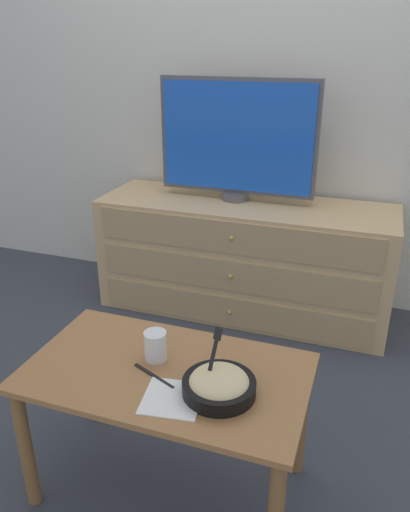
{
  "coord_description": "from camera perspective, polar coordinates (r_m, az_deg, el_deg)",
  "views": [
    {
      "loc": [
        0.57,
        -2.72,
        1.41
      ],
      "look_at": [
        0.05,
        -1.23,
        0.73
      ],
      "focal_mm": 35.0,
      "sensor_mm": 36.0,
      "label": 1
    }
  ],
  "objects": [
    {
      "name": "tv",
      "position": [
        2.62,
        3.7,
        13.19
      ],
      "size": [
        0.83,
        0.14,
        0.62
      ],
      "color": "#515156",
      "rests_on": "dresser"
    },
    {
      "name": "knife",
      "position": [
        1.55,
        -5.85,
        -13.48
      ],
      "size": [
        0.16,
        0.08,
        0.01
      ],
      "color": "black",
      "rests_on": "coffee_table"
    },
    {
      "name": "ground_plane",
      "position": [
        3.12,
        6.71,
        -3.62
      ],
      "size": [
        12.0,
        12.0,
        0.0
      ],
      "primitive_type": "plane",
      "color": "#383D47"
    },
    {
      "name": "dresser",
      "position": [
        2.75,
        4.45,
        -0.18
      ],
      "size": [
        1.56,
        0.52,
        0.62
      ],
      "color": "tan",
      "rests_on": "ground_plane"
    },
    {
      "name": "drink_cup",
      "position": [
        1.61,
        -5.67,
        -10.34
      ],
      "size": [
        0.07,
        0.07,
        0.1
      ],
      "color": "#9E6638",
      "rests_on": "coffee_table"
    },
    {
      "name": "coffee_table",
      "position": [
        1.63,
        -4.37,
        -15.1
      ],
      "size": [
        0.87,
        0.5,
        0.48
      ],
      "color": "#9E6B3D",
      "rests_on": "ground_plane"
    },
    {
      "name": "napkin",
      "position": [
        1.47,
        -3.77,
        -15.91
      ],
      "size": [
        0.19,
        0.19,
        0.0
      ],
      "color": "white",
      "rests_on": "coffee_table"
    },
    {
      "name": "takeout_bowl",
      "position": [
        1.47,
        1.62,
        -14.49
      ],
      "size": [
        0.21,
        0.21,
        0.19
      ],
      "color": "black",
      "rests_on": "coffee_table"
    },
    {
      "name": "wall_back",
      "position": [
        2.81,
        8.16,
        20.99
      ],
      "size": [
        12.0,
        0.05,
        2.6
      ],
      "color": "silver",
      "rests_on": "ground_plane"
    }
  ]
}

